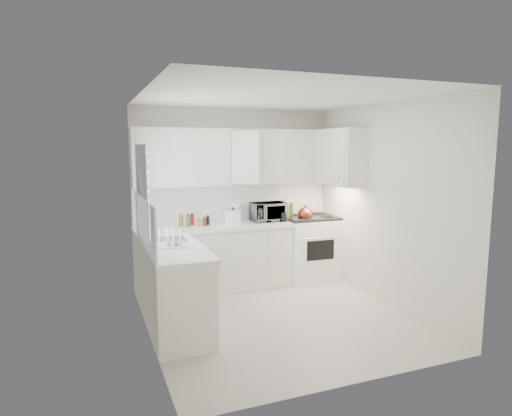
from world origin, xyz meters
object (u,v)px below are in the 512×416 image
dish_rack (169,238)px  rice_cooker (233,215)px  tea_kettle (305,213)px  utensil_crock (283,211)px  microwave (268,210)px  stove (310,239)px

dish_rack → rice_cooker: bearing=54.1°
tea_kettle → utensil_crock: bearing=172.8°
rice_cooker → utensil_crock: utensil_crock is taller
rice_cooker → dish_rack: bearing=-152.5°
microwave → utensil_crock: 0.22m
rice_cooker → utensil_crock: bearing=-29.0°
microwave → stove: bearing=-3.8°
tea_kettle → microwave: size_ratio=0.55×
microwave → utensil_crock: size_ratio=1.52×
tea_kettle → utensil_crock: size_ratio=0.83×
tea_kettle → microwave: microwave is taller
microwave → rice_cooker: bearing=178.7°
utensil_crock → dish_rack: bearing=-150.4°
microwave → utensil_crock: bearing=-37.2°
tea_kettle → dish_rack: size_ratio=0.72×
microwave → rice_cooker: 0.56m
stove → utensil_crock: bearing=-167.3°
tea_kettle → rice_cooker: 1.09m
tea_kettle → utensil_crock: 0.34m
dish_rack → stove: bearing=33.7°
microwave → rice_cooker: size_ratio=2.13×
stove → utensil_crock: size_ratio=3.85×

